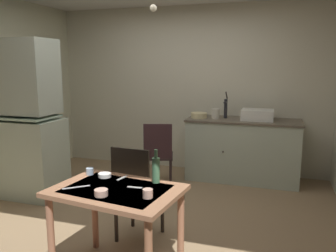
{
  "coord_description": "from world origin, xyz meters",
  "views": [
    {
      "loc": [
        1.33,
        -3.47,
        1.69
      ],
      "look_at": [
        0.26,
        -0.05,
        1.04
      ],
      "focal_mm": 36.64,
      "sensor_mm": 36.0,
      "label": 1
    }
  ],
  "objects_px": {
    "teacup_mint": "(148,193)",
    "sink_basin": "(257,115)",
    "mixing_bowl_counter": "(199,115)",
    "glass_bottle": "(156,169)",
    "chair_far_side": "(136,192)",
    "serving_bowl_wide": "(101,193)",
    "chair_by_counter": "(158,153)",
    "dining_table": "(117,202)",
    "hand_pump": "(226,107)",
    "hutch_cabinet": "(25,124)"
  },
  "relations": [
    {
      "from": "teacup_mint",
      "to": "sink_basin",
      "type": "bearing_deg",
      "value": 77.52
    },
    {
      "from": "mixing_bowl_counter",
      "to": "glass_bottle",
      "type": "relative_size",
      "value": 0.85
    },
    {
      "from": "chair_far_side",
      "to": "serving_bowl_wide",
      "type": "height_order",
      "value": "chair_far_side"
    },
    {
      "from": "teacup_mint",
      "to": "chair_by_counter",
      "type": "bearing_deg",
      "value": 107.08
    },
    {
      "from": "dining_table",
      "to": "chair_far_side",
      "type": "distance_m",
      "value": 0.58
    },
    {
      "from": "mixing_bowl_counter",
      "to": "glass_bottle",
      "type": "xyz_separation_m",
      "value": [
        0.17,
        -2.41,
        -0.09
      ]
    },
    {
      "from": "hand_pump",
      "to": "serving_bowl_wide",
      "type": "distance_m",
      "value": 2.95
    },
    {
      "from": "mixing_bowl_counter",
      "to": "dining_table",
      "type": "relative_size",
      "value": 0.22
    },
    {
      "from": "chair_by_counter",
      "to": "mixing_bowl_counter",
      "type": "bearing_deg",
      "value": 55.13
    },
    {
      "from": "teacup_mint",
      "to": "serving_bowl_wide",
      "type": "bearing_deg",
      "value": -169.0
    },
    {
      "from": "hutch_cabinet",
      "to": "dining_table",
      "type": "height_order",
      "value": "hutch_cabinet"
    },
    {
      "from": "dining_table",
      "to": "chair_by_counter",
      "type": "xyz_separation_m",
      "value": [
        -0.35,
        2.02,
        -0.14
      ]
    },
    {
      "from": "dining_table",
      "to": "glass_bottle",
      "type": "height_order",
      "value": "glass_bottle"
    },
    {
      "from": "serving_bowl_wide",
      "to": "teacup_mint",
      "type": "height_order",
      "value": "teacup_mint"
    },
    {
      "from": "dining_table",
      "to": "chair_by_counter",
      "type": "bearing_deg",
      "value": 99.85
    },
    {
      "from": "dining_table",
      "to": "glass_bottle",
      "type": "xyz_separation_m",
      "value": [
        0.25,
        0.22,
        0.23
      ]
    },
    {
      "from": "chair_by_counter",
      "to": "serving_bowl_wide",
      "type": "distance_m",
      "value": 2.22
    },
    {
      "from": "chair_by_counter",
      "to": "teacup_mint",
      "type": "height_order",
      "value": "chair_by_counter"
    },
    {
      "from": "sink_basin",
      "to": "hutch_cabinet",
      "type": "bearing_deg",
      "value": -152.92
    },
    {
      "from": "mixing_bowl_counter",
      "to": "dining_table",
      "type": "xyz_separation_m",
      "value": [
        -0.08,
        -2.63,
        -0.32
      ]
    },
    {
      "from": "sink_basin",
      "to": "teacup_mint",
      "type": "distance_m",
      "value": 2.86
    },
    {
      "from": "sink_basin",
      "to": "glass_bottle",
      "type": "bearing_deg",
      "value": -105.16
    },
    {
      "from": "hutch_cabinet",
      "to": "mixing_bowl_counter",
      "type": "relative_size",
      "value": 8.5
    },
    {
      "from": "dining_table",
      "to": "serving_bowl_wide",
      "type": "xyz_separation_m",
      "value": [
        -0.04,
        -0.17,
        0.14
      ]
    },
    {
      "from": "dining_table",
      "to": "glass_bottle",
      "type": "bearing_deg",
      "value": 41.86
    },
    {
      "from": "hand_pump",
      "to": "teacup_mint",
      "type": "distance_m",
      "value": 2.85
    },
    {
      "from": "serving_bowl_wide",
      "to": "glass_bottle",
      "type": "bearing_deg",
      "value": 53.42
    },
    {
      "from": "dining_table",
      "to": "glass_bottle",
      "type": "relative_size",
      "value": 3.85
    },
    {
      "from": "hutch_cabinet",
      "to": "serving_bowl_wide",
      "type": "bearing_deg",
      "value": -37.73
    },
    {
      "from": "hutch_cabinet",
      "to": "chair_far_side",
      "type": "height_order",
      "value": "hutch_cabinet"
    },
    {
      "from": "chair_by_counter",
      "to": "glass_bottle",
      "type": "distance_m",
      "value": 1.93
    },
    {
      "from": "hutch_cabinet",
      "to": "sink_basin",
      "type": "height_order",
      "value": "hutch_cabinet"
    },
    {
      "from": "hand_pump",
      "to": "chair_by_counter",
      "type": "distance_m",
      "value": 1.23
    },
    {
      "from": "chair_far_side",
      "to": "chair_by_counter",
      "type": "relative_size",
      "value": 1.04
    },
    {
      "from": "chair_by_counter",
      "to": "serving_bowl_wide",
      "type": "bearing_deg",
      "value": -81.91
    },
    {
      "from": "hutch_cabinet",
      "to": "sink_basin",
      "type": "xyz_separation_m",
      "value": [
        2.79,
        1.43,
        0.05
      ]
    },
    {
      "from": "hutch_cabinet",
      "to": "chair_by_counter",
      "type": "distance_m",
      "value": 1.77
    },
    {
      "from": "chair_by_counter",
      "to": "teacup_mint",
      "type": "bearing_deg",
      "value": -72.92
    },
    {
      "from": "chair_far_side",
      "to": "glass_bottle",
      "type": "xyz_separation_m",
      "value": [
        0.32,
        -0.34,
        0.35
      ]
    },
    {
      "from": "hand_pump",
      "to": "glass_bottle",
      "type": "relative_size",
      "value": 1.41
    },
    {
      "from": "hutch_cabinet",
      "to": "chair_by_counter",
      "type": "xyz_separation_m",
      "value": [
        1.53,
        0.76,
        -0.45
      ]
    },
    {
      "from": "hutch_cabinet",
      "to": "teacup_mint",
      "type": "bearing_deg",
      "value": -31.9
    },
    {
      "from": "dining_table",
      "to": "chair_far_side",
      "type": "xyz_separation_m",
      "value": [
        -0.07,
        0.56,
        -0.13
      ]
    },
    {
      "from": "hand_pump",
      "to": "chair_far_side",
      "type": "bearing_deg",
      "value": -103.71
    },
    {
      "from": "hutch_cabinet",
      "to": "teacup_mint",
      "type": "relative_size",
      "value": 26.67
    },
    {
      "from": "chair_by_counter",
      "to": "glass_bottle",
      "type": "height_order",
      "value": "glass_bottle"
    },
    {
      "from": "chair_far_side",
      "to": "serving_bowl_wide",
      "type": "xyz_separation_m",
      "value": [
        0.03,
        -0.73,
        0.27
      ]
    },
    {
      "from": "hutch_cabinet",
      "to": "glass_bottle",
      "type": "distance_m",
      "value": 2.36
    },
    {
      "from": "chair_by_counter",
      "to": "serving_bowl_wide",
      "type": "xyz_separation_m",
      "value": [
        0.31,
        -2.18,
        0.28
      ]
    },
    {
      "from": "sink_basin",
      "to": "serving_bowl_wide",
      "type": "distance_m",
      "value": 3.01
    }
  ]
}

